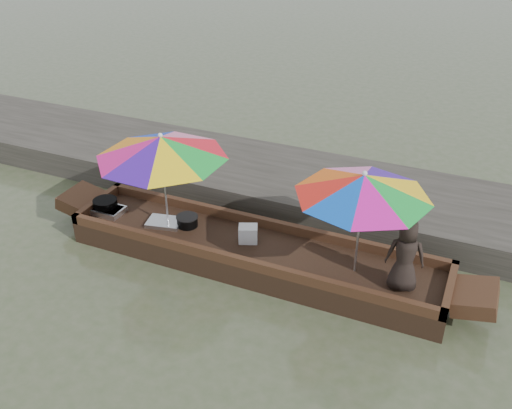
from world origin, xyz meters
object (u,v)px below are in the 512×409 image
at_px(boat_hull, 253,255).
at_px(vendor, 406,255).
at_px(charcoal_grill, 187,221).
at_px(supply_bag, 248,234).
at_px(umbrella_stern, 359,223).
at_px(umbrella_bow, 164,181).
at_px(tray_crayfish, 108,210).
at_px(tray_scallop, 164,222).
at_px(cooking_pot, 106,205).

bearing_deg(boat_hull, vendor, -3.03).
xyz_separation_m(charcoal_grill, supply_bag, (1.06, -0.01, 0.05)).
height_order(boat_hull, umbrella_stern, umbrella_stern).
distance_m(boat_hull, umbrella_bow, 1.76).
relative_size(supply_bag, umbrella_stern, 0.15).
distance_m(vendor, umbrella_stern, 0.72).
bearing_deg(supply_bag, tray_crayfish, -176.24).
xyz_separation_m(supply_bag, umbrella_stern, (1.67, -0.07, 0.65)).
relative_size(charcoal_grill, umbrella_bow, 0.16).
bearing_deg(umbrella_bow, boat_hull, 0.00).
height_order(tray_scallop, vendor, vendor).
distance_m(charcoal_grill, umbrella_stern, 2.81).
distance_m(boat_hull, tray_crayfish, 2.58).
xyz_separation_m(tray_scallop, supply_bag, (1.42, 0.09, 0.10)).
distance_m(tray_scallop, umbrella_bow, 0.75).
bearing_deg(supply_bag, umbrella_stern, -2.37).
relative_size(tray_crayfish, charcoal_grill, 1.64).
bearing_deg(umbrella_stern, umbrella_bow, 180.00).
xyz_separation_m(cooking_pot, tray_crayfish, (0.06, -0.03, -0.06)).
bearing_deg(charcoal_grill, supply_bag, -0.77).
bearing_deg(cooking_pot, tray_scallop, 1.94).
xyz_separation_m(boat_hull, vendor, (2.21, -0.12, 0.70)).
height_order(tray_scallop, umbrella_bow, umbrella_bow).
height_order(tray_crayfish, umbrella_bow, umbrella_bow).
distance_m(tray_scallop, umbrella_stern, 3.17).
xyz_separation_m(tray_crayfish, tray_scallop, (1.04, 0.07, -0.01)).
bearing_deg(supply_bag, cooking_pot, -177.11).
relative_size(cooking_pot, umbrella_stern, 0.22).
bearing_deg(vendor, cooking_pot, -10.17).
bearing_deg(umbrella_bow, cooking_pot, -177.13).
bearing_deg(charcoal_grill, umbrella_bow, -164.63).
relative_size(cooking_pot, charcoal_grill, 1.21).
xyz_separation_m(charcoal_grill, umbrella_stern, (2.72, -0.08, 0.70)).
xyz_separation_m(vendor, umbrella_stern, (-0.67, 0.12, 0.25)).
bearing_deg(charcoal_grill, umbrella_stern, -1.75).
bearing_deg(supply_bag, boat_hull, -30.61).
distance_m(boat_hull, vendor, 2.33).
height_order(charcoal_grill, umbrella_bow, umbrella_bow).
relative_size(vendor, umbrella_stern, 0.58).
distance_m(boat_hull, cooking_pot, 2.64).
bearing_deg(boat_hull, tray_scallop, -179.23).
bearing_deg(boat_hull, supply_bag, 149.39).
bearing_deg(tray_crayfish, cooking_pot, 148.55).
height_order(boat_hull, charcoal_grill, charcoal_grill).
relative_size(boat_hull, charcoal_grill, 17.65).
distance_m(supply_bag, umbrella_bow, 1.51).
xyz_separation_m(boat_hull, charcoal_grill, (-1.17, 0.08, 0.25)).
bearing_deg(tray_crayfish, supply_bag, 3.76).
bearing_deg(tray_scallop, cooking_pot, -178.06).
relative_size(umbrella_bow, umbrella_stern, 1.10).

